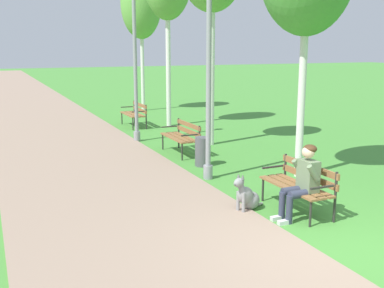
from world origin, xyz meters
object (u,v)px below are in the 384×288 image
at_px(park_bench_mid, 182,135).
at_px(dog_grey, 247,196).
at_px(lamp_post_mid, 135,64).
at_px(person_seated_on_near_bench, 303,179).
at_px(birch_tree_fifth, 141,3).
at_px(lamp_post_near, 209,80).
at_px(park_bench_near, 300,182).
at_px(litter_bin, 203,152).
at_px(park_bench_far, 135,112).

distance_m(park_bench_mid, dog_grey, 4.56).
bearing_deg(lamp_post_mid, person_seated_on_near_bench, -85.66).
bearing_deg(birch_tree_fifth, park_bench_mid, -101.36).
relative_size(person_seated_on_near_bench, birch_tree_fifth, 0.20).
height_order(lamp_post_near, lamp_post_mid, lamp_post_mid).
xyz_separation_m(park_bench_near, lamp_post_mid, (-0.76, 6.94, 1.79)).
height_order(park_bench_near, lamp_post_near, lamp_post_near).
bearing_deg(person_seated_on_near_bench, birch_tree_fifth, 82.65).
relative_size(park_bench_mid, lamp_post_mid, 0.34).
height_order(lamp_post_near, litter_bin, lamp_post_near).
bearing_deg(lamp_post_near, dog_grey, -96.98).
relative_size(lamp_post_mid, litter_bin, 6.36).
bearing_deg(lamp_post_near, lamp_post_mid, 92.29).
bearing_deg(birch_tree_fifth, person_seated_on_near_bench, -97.35).
height_order(park_bench_mid, birch_tree_fifth, birch_tree_fifth).
xyz_separation_m(park_bench_near, birch_tree_fifth, (1.57, 13.41, 4.09)).
bearing_deg(park_bench_mid, lamp_post_near, -99.96).
xyz_separation_m(park_bench_mid, person_seated_on_near_bench, (-0.06, -5.19, 0.17)).
xyz_separation_m(dog_grey, litter_bin, (0.62, 3.12, 0.09)).
xyz_separation_m(park_bench_near, park_bench_mid, (-0.15, 4.86, 0.00)).
bearing_deg(litter_bin, lamp_post_near, -109.23).
bearing_deg(park_bench_far, person_seated_on_near_bench, -91.05).
relative_size(dog_grey, litter_bin, 1.14).
distance_m(dog_grey, birch_tree_fifth, 13.97).
height_order(person_seated_on_near_bench, birch_tree_fifth, birch_tree_fifth).
bearing_deg(lamp_post_mid, lamp_post_near, -87.71).
bearing_deg(park_bench_mid, birch_tree_fifth, 78.64).
height_order(person_seated_on_near_bench, lamp_post_near, lamp_post_near).
bearing_deg(lamp_post_near, person_seated_on_near_bench, -82.32).
relative_size(park_bench_near, park_bench_far, 1.00).
bearing_deg(lamp_post_mid, birch_tree_fifth, 70.22).
height_order(park_bench_mid, dog_grey, park_bench_mid).
height_order(park_bench_far, litter_bin, park_bench_far).
height_order(park_bench_near, litter_bin, park_bench_near).
bearing_deg(litter_bin, person_seated_on_near_bench, -89.91).
bearing_deg(park_bench_near, park_bench_far, 90.17).
xyz_separation_m(park_bench_mid, birch_tree_fifth, (1.72, 8.55, 4.09)).
bearing_deg(park_bench_mid, park_bench_near, -88.21).
xyz_separation_m(lamp_post_near, litter_bin, (0.37, 1.05, -1.77)).
bearing_deg(dog_grey, birch_tree_fifth, 79.59).
height_order(park_bench_far, lamp_post_near, lamp_post_near).
height_order(dog_grey, lamp_post_mid, lamp_post_mid).
height_order(lamp_post_mid, birch_tree_fifth, birch_tree_fifth).
bearing_deg(lamp_post_near, park_bench_mid, 80.04).
bearing_deg(lamp_post_near, park_bench_far, 85.52).
xyz_separation_m(person_seated_on_near_bench, birch_tree_fifth, (1.77, 13.74, 3.93)).
distance_m(park_bench_far, dog_grey, 9.15).
bearing_deg(birch_tree_fifth, litter_bin, -100.15).
distance_m(lamp_post_near, birch_tree_fifth, 11.47).
relative_size(park_bench_near, park_bench_mid, 1.00).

